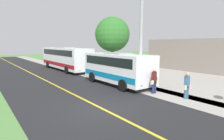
# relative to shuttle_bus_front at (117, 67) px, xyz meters

# --- Properties ---
(ground_plane) EXTENTS (120.00, 120.00, 0.00)m
(ground_plane) POSITION_rel_shuttle_bus_front_xyz_m (4.48, 4.43, -1.52)
(ground_plane) COLOR #548442
(road_surface) EXTENTS (8.00, 100.00, 0.01)m
(road_surface) POSITION_rel_shuttle_bus_front_xyz_m (4.48, 4.43, -1.51)
(road_surface) COLOR black
(road_surface) RESTS_ON ground
(sidewalk) EXTENTS (2.40, 100.00, 0.01)m
(sidewalk) POSITION_rel_shuttle_bus_front_xyz_m (-0.72, 4.43, -1.52)
(sidewalk) COLOR #9E9991
(sidewalk) RESTS_ON ground
(road_centre_line) EXTENTS (0.16, 100.00, 0.00)m
(road_centre_line) POSITION_rel_shuttle_bus_front_xyz_m (4.48, 4.43, -1.51)
(road_centre_line) COLOR gold
(road_centre_line) RESTS_ON ground
(shuttle_bus_front) EXTENTS (2.60, 7.26, 2.75)m
(shuttle_bus_front) POSITION_rel_shuttle_bus_front_xyz_m (0.00, 0.00, 0.00)
(shuttle_bus_front) COLOR white
(shuttle_bus_front) RESTS_ON ground
(transit_bus_rear) EXTENTS (2.80, 11.33, 3.06)m
(transit_bus_rear) POSITION_rel_shuttle_bus_front_xyz_m (-0.10, -11.58, 0.17)
(transit_bus_rear) COLOR white
(transit_bus_rear) RESTS_ON ground
(pedestrian_with_bags) EXTENTS (0.72, 0.34, 1.70)m
(pedestrian_with_bags) POSITION_rel_shuttle_bus_front_xyz_m (-0.92, 6.03, -0.61)
(pedestrian_with_bags) COLOR #335972
(pedestrian_with_bags) RESTS_ON ground
(pedestrian_waiting) EXTENTS (0.72, 0.34, 1.80)m
(pedestrian_waiting) POSITION_rel_shuttle_bus_front_xyz_m (-0.26, 3.91, -0.55)
(pedestrian_waiting) COLOR #1E2347
(pedestrian_waiting) RESTS_ON ground
(street_light_pole) EXTENTS (1.97, 0.24, 8.30)m
(street_light_pole) POSITION_rel_shuttle_bus_front_xyz_m (-0.41, 2.26, 3.04)
(street_light_pole) COLOR #9E9EA3
(street_light_pole) RESTS_ON ground
(tree_curbside) EXTENTS (3.89, 3.89, 6.49)m
(tree_curbside) POSITION_rel_shuttle_bus_front_xyz_m (-2.92, -4.67, 3.00)
(tree_curbside) COLOR brown
(tree_curbside) RESTS_ON ground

